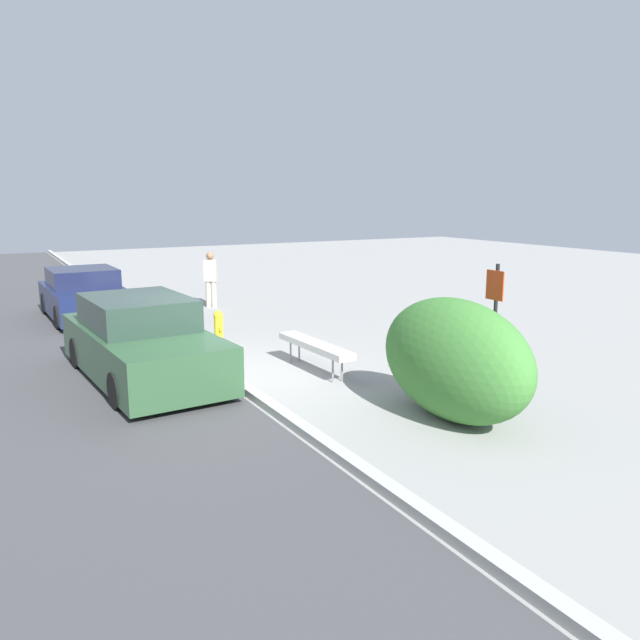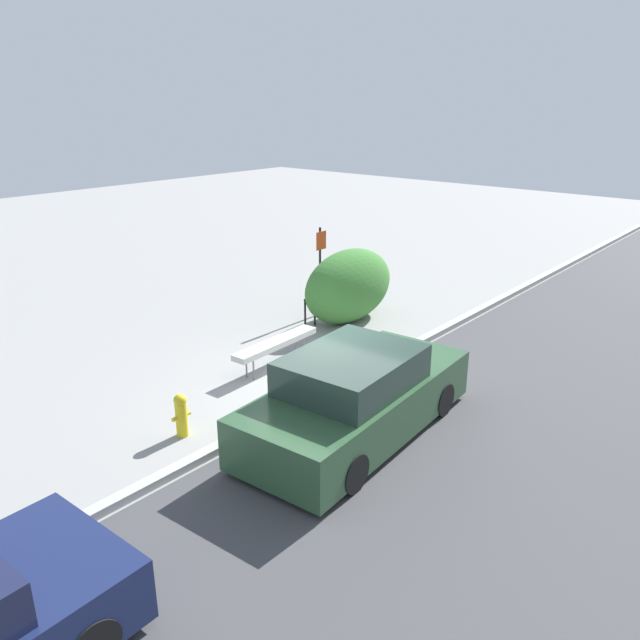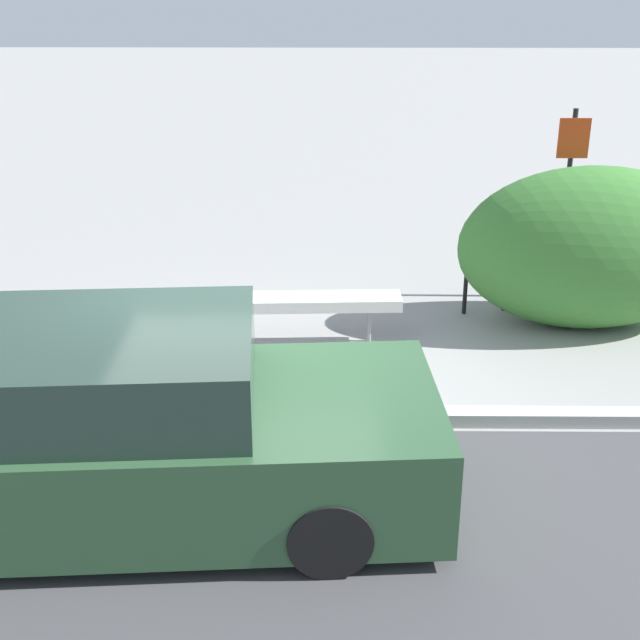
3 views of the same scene
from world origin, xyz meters
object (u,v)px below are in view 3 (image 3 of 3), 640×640
bench (295,303)px  parked_car_near (126,432)px  sign_post (568,187)px  bike_rack (487,272)px

bench → parked_car_near: 3.22m
parked_car_near → bench: bearing=64.9°
sign_post → bench: bearing=-155.1°
bench → parked_car_near: parked_car_near is taller
bench → sign_post: 3.60m
bench → parked_car_near: bearing=-113.6°
bike_rack → sign_post: (0.96, 0.49, 0.88)m
bike_rack → parked_car_near: (-3.36, -3.98, 0.18)m
bench → parked_car_near: size_ratio=0.48×
bike_rack → sign_post: sign_post is taller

